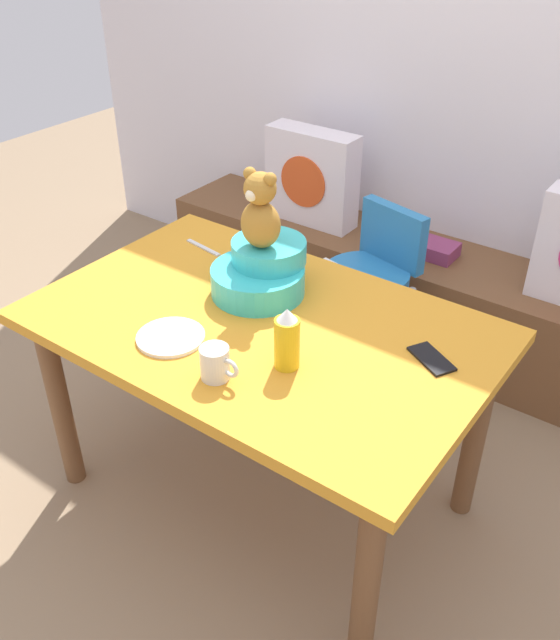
# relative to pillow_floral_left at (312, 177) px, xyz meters

# --- Properties ---
(ground_plane) EXTENTS (8.00, 8.00, 0.00)m
(ground_plane) POSITION_rel_pillow_floral_left_xyz_m (0.60, -1.17, -0.68)
(ground_plane) COLOR #8C7256
(back_wall) EXTENTS (4.40, 0.10, 2.60)m
(back_wall) POSITION_rel_pillow_floral_left_xyz_m (0.60, 0.29, 0.62)
(back_wall) COLOR silver
(back_wall) RESTS_ON ground_plane
(window_bench) EXTENTS (2.60, 0.44, 0.46)m
(window_bench) POSITION_rel_pillow_floral_left_xyz_m (0.60, 0.02, -0.45)
(window_bench) COLOR brown
(window_bench) RESTS_ON ground_plane
(pillow_floral_left) EXTENTS (0.44, 0.15, 0.44)m
(pillow_floral_left) POSITION_rel_pillow_floral_left_xyz_m (0.00, 0.00, 0.00)
(pillow_floral_left) COLOR silver
(pillow_floral_left) RESTS_ON window_bench
(book_stack) EXTENTS (0.20, 0.14, 0.06)m
(book_stack) POSITION_rel_pillow_floral_left_xyz_m (0.63, 0.02, -0.19)
(book_stack) COLOR #86345D
(book_stack) RESTS_ON window_bench
(dining_table) EXTENTS (1.39, 0.88, 0.74)m
(dining_table) POSITION_rel_pillow_floral_left_xyz_m (0.60, -1.17, -0.04)
(dining_table) COLOR orange
(dining_table) RESTS_ON ground_plane
(highchair) EXTENTS (0.39, 0.50, 0.79)m
(highchair) POSITION_rel_pillow_floral_left_xyz_m (0.56, -0.42, -0.16)
(highchair) COLOR #2672B2
(highchair) RESTS_ON ground_plane
(infant_seat_teal) EXTENTS (0.30, 0.33, 0.16)m
(infant_seat_teal) POSITION_rel_pillow_floral_left_xyz_m (0.49, -1.03, 0.13)
(infant_seat_teal) COLOR #33BCC2
(infant_seat_teal) RESTS_ON dining_table
(teddy_bear) EXTENTS (0.13, 0.12, 0.25)m
(teddy_bear) POSITION_rel_pillow_floral_left_xyz_m (0.49, -1.03, 0.34)
(teddy_bear) COLOR #A7732A
(teddy_bear) RESTS_ON infant_seat_teal
(ketchup_bottle) EXTENTS (0.07, 0.07, 0.18)m
(ketchup_bottle) POSITION_rel_pillow_floral_left_xyz_m (0.79, -1.31, 0.15)
(ketchup_bottle) COLOR gold
(ketchup_bottle) RESTS_ON dining_table
(coffee_mug) EXTENTS (0.12, 0.08, 0.09)m
(coffee_mug) POSITION_rel_pillow_floral_left_xyz_m (0.67, -1.46, 0.11)
(coffee_mug) COLOR silver
(coffee_mug) RESTS_ON dining_table
(dinner_plate_near) EXTENTS (0.20, 0.20, 0.01)m
(dinner_plate_near) POSITION_rel_pillow_floral_left_xyz_m (0.45, -1.40, 0.07)
(dinner_plate_near) COLOR white
(dinner_plate_near) RESTS_ON dining_table
(cell_phone) EXTENTS (0.16, 0.13, 0.01)m
(cell_phone) POSITION_rel_pillow_floral_left_xyz_m (1.10, -1.05, 0.06)
(cell_phone) COLOR black
(cell_phone) RESTS_ON dining_table
(table_fork) EXTENTS (0.17, 0.04, 0.01)m
(table_fork) POSITION_rel_pillow_floral_left_xyz_m (0.15, -0.92, 0.06)
(table_fork) COLOR silver
(table_fork) RESTS_ON dining_table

